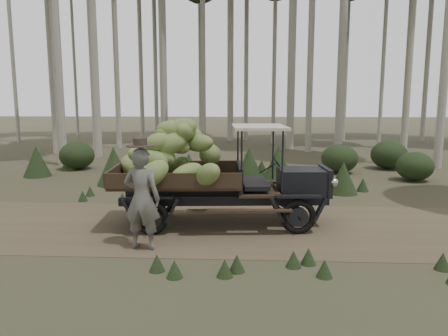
{
  "coord_description": "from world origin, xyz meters",
  "views": [
    {
      "loc": [
        0.57,
        -9.38,
        2.84
      ],
      "look_at": [
        0.05,
        0.26,
        1.3
      ],
      "focal_mm": 35.0,
      "sensor_mm": 36.0,
      "label": 1
    }
  ],
  "objects": [
    {
      "name": "banana_truck",
      "position": [
        -0.54,
        0.17,
        1.41
      ],
      "size": [
        5.15,
        2.52,
        2.52
      ],
      "rotation": [
        0.0,
        0.0,
        0.07
      ],
      "color": "black",
      "rests_on": "ground"
    },
    {
      "name": "undergrowth",
      "position": [
        -0.66,
        0.94,
        0.54
      ],
      "size": [
        21.49,
        21.04,
        1.3
      ],
      "color": "#233319",
      "rests_on": "ground"
    },
    {
      "name": "farmer",
      "position": [
        -1.4,
        -1.48,
        1.0
      ],
      "size": [
        0.78,
        0.6,
        2.12
      ],
      "rotation": [
        0.0,
        0.0,
        2.97
      ],
      "color": "#5C5A54",
      "rests_on": "ground"
    },
    {
      "name": "ground",
      "position": [
        0.0,
        0.0,
        0.0
      ],
      "size": [
        120.0,
        120.0,
        0.0
      ],
      "primitive_type": "plane",
      "color": "#473D2B",
      "rests_on": "ground"
    },
    {
      "name": "dirt_track",
      "position": [
        0.0,
        0.0,
        0.0
      ],
      "size": [
        70.0,
        4.0,
        0.01
      ],
      "primitive_type": "cube",
      "color": "brown",
      "rests_on": "ground"
    }
  ]
}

